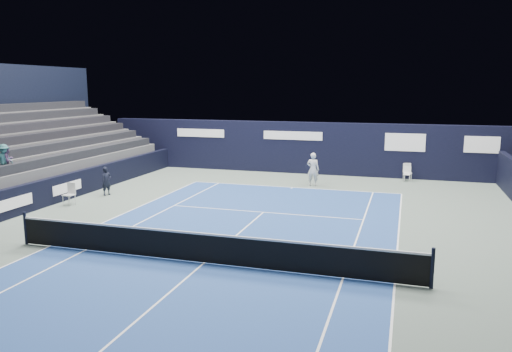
# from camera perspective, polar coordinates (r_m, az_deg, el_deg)

# --- Properties ---
(ground) EXTENTS (48.00, 48.00, 0.00)m
(ground) POSITION_cam_1_polar(r_m,az_deg,el_deg) (16.90, -3.32, -7.71)
(ground) COLOR #53625A
(ground) RESTS_ON ground
(court_surface) EXTENTS (10.97, 23.77, 0.01)m
(court_surface) POSITION_cam_1_polar(r_m,az_deg,el_deg) (15.14, -5.97, -9.89)
(court_surface) COLOR navy
(court_surface) RESTS_ON ground
(folding_chair_back_a) EXTENTS (0.51, 0.53, 0.96)m
(folding_chair_back_a) POSITION_cam_1_polar(r_m,az_deg,el_deg) (29.29, 16.89, 0.78)
(folding_chair_back_a) COLOR white
(folding_chair_back_a) RESTS_ON ground
(folding_chair_back_b) EXTENTS (0.43, 0.42, 0.85)m
(folding_chair_back_b) POSITION_cam_1_polar(r_m,az_deg,el_deg) (28.96, 16.90, 0.37)
(folding_chair_back_b) COLOR silver
(folding_chair_back_b) RESTS_ON ground
(line_judge_chair) EXTENTS (0.46, 0.44, 0.98)m
(line_judge_chair) POSITION_cam_1_polar(r_m,az_deg,el_deg) (23.69, -20.48, -1.75)
(line_judge_chair) COLOR silver
(line_judge_chair) RESTS_ON ground
(line_judge) EXTENTS (0.51, 0.60, 1.39)m
(line_judge) POSITION_cam_1_polar(r_m,az_deg,el_deg) (25.17, -16.71, -0.56)
(line_judge) COLOR black
(line_judge) RESTS_ON ground
(court_markings) EXTENTS (11.03, 23.83, 0.00)m
(court_markings) POSITION_cam_1_polar(r_m,az_deg,el_deg) (15.14, -5.97, -9.87)
(court_markings) COLOR white
(court_markings) RESTS_ON court_surface
(tennis_net) EXTENTS (12.90, 0.10, 1.10)m
(tennis_net) POSITION_cam_1_polar(r_m,az_deg,el_deg) (14.97, -6.00, -8.07)
(tennis_net) COLOR black
(tennis_net) RESTS_ON ground
(back_sponsor_wall) EXTENTS (26.00, 0.63, 3.10)m
(back_sponsor_wall) POSITION_cam_1_polar(r_m,az_deg,el_deg) (30.32, 6.17, 3.21)
(back_sponsor_wall) COLOR black
(back_sponsor_wall) RESTS_ON ground
(side_barrier_left) EXTENTS (0.33, 22.00, 1.20)m
(side_barrier_left) POSITION_cam_1_polar(r_m,az_deg,el_deg) (24.74, -21.09, -1.21)
(side_barrier_left) COLOR black
(side_barrier_left) RESTS_ON ground
(spectator_stand) EXTENTS (6.00, 18.00, 6.40)m
(spectator_stand) POSITION_cam_1_polar(r_m,az_deg,el_deg) (27.74, -26.16, 2.42)
(spectator_stand) COLOR #464648
(spectator_stand) RESTS_ON ground
(tennis_player) EXTENTS (0.65, 0.83, 1.77)m
(tennis_player) POSITION_cam_1_polar(r_m,az_deg,el_deg) (26.55, 6.52, 0.77)
(tennis_player) COLOR silver
(tennis_player) RESTS_ON ground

